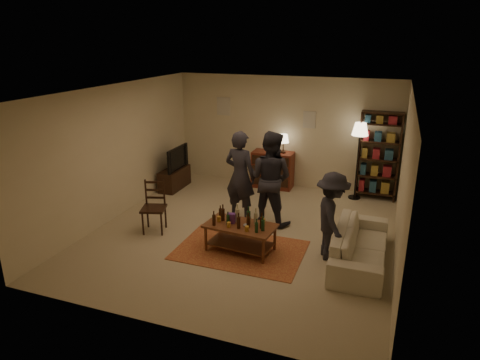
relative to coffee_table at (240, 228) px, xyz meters
The scene contains 13 objects.
floor 0.85m from the coffee_table, 105.35° to the left, with size 6.00×6.00×0.00m, color #C6B793.
room_shell 4.02m from the coffee_table, 102.87° to the left, with size 6.00×6.00×6.00m.
rug 0.42m from the coffee_table, 61.95° to the right, with size 2.20×1.50×0.01m, color maroon.
coffee_table is the anchor object (origin of this frame).
dining_chair 1.86m from the coffee_table, behind, with size 0.55×0.55×1.01m.
tv_stand 3.64m from the coffee_table, 136.50° to the left, with size 0.40×1.00×1.06m.
dresser 3.44m from the coffee_table, 96.43° to the left, with size 1.00×0.50×1.36m.
bookshelf 4.09m from the coffee_table, 59.49° to the left, with size 0.90×0.34×2.02m.
floor_lamp 3.85m from the coffee_table, 63.98° to the left, with size 0.36×0.36×1.77m.
sofa 2.03m from the coffee_table, ahead, with size 2.08×0.81×0.61m, color beige.
person_left 1.48m from the coffee_table, 110.11° to the left, with size 0.67×0.44×1.85m, color #26252C.
person_right 1.43m from the coffee_table, 83.96° to the left, with size 0.92×0.71×1.88m, color #26262E.
person_by_sofa 1.57m from the coffee_table, 10.79° to the left, with size 0.98×0.56×1.51m, color #24242B.
Camera 1 is at (2.50, -7.05, 3.59)m, focal length 32.00 mm.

